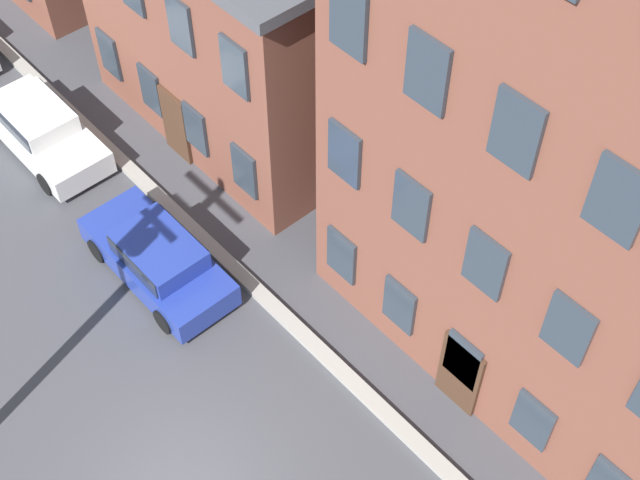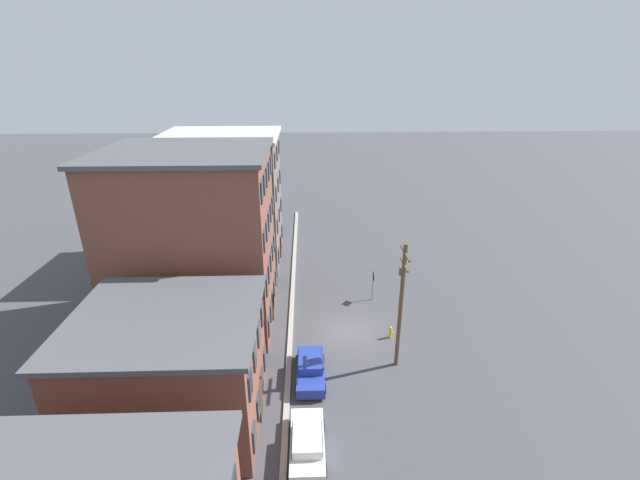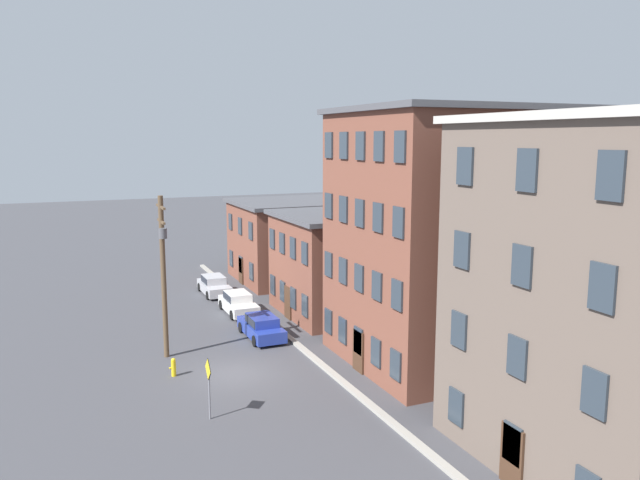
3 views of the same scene
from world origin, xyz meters
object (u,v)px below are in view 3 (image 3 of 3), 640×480
fire_hydrant (173,367)px  car_blue (262,326)px  car_white (238,302)px  utility_pole (163,268)px  car_silver (214,285)px  caution_sign (209,378)px

fire_hydrant → car_blue: bearing=124.4°
car_white → utility_pole: bearing=-40.9°
car_silver → car_white: 5.94m
car_blue → utility_pole: bearing=-79.2°
caution_sign → fire_hydrant: size_ratio=2.88×
car_silver → car_blue: bearing=0.2°
car_white → fire_hydrant: size_ratio=4.58×
car_white → fire_hydrant: car_white is taller
car_white → car_blue: same height
car_white → car_blue: 5.95m
car_blue → car_silver: bearing=-179.8°
car_white → fire_hydrant: (10.11, -6.30, -0.27)m
utility_pole → fire_hydrant: bearing=-3.1°
utility_pole → caution_sign: bearing=2.4°
utility_pole → car_white: bearing=139.1°
car_silver → fire_hydrant: (16.04, -6.04, -0.27)m
car_white → caution_sign: size_ratio=1.59×
car_silver → fire_hydrant: size_ratio=4.58×
caution_sign → car_blue: bearing=150.5°
utility_pole → fire_hydrant: size_ratio=9.39×
car_silver → fire_hydrant: bearing=-20.6°
car_white → car_blue: bearing=-2.2°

